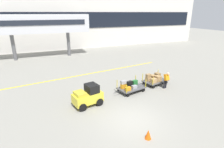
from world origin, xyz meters
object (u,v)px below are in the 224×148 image
baggage_cart_lead (130,87)px  baggage_cart_middle (155,79)px  safety_cone_near (148,134)px  baggage_tug (88,96)px  baggage_handler (166,79)px

baggage_cart_lead → baggage_cart_middle: same height
baggage_cart_middle → safety_cone_near: bearing=-127.7°
baggage_tug → baggage_cart_middle: baggage_tug is taller
baggage_tug → baggage_cart_lead: baggage_tug is taller
baggage_tug → baggage_handler: size_ratio=1.46×
baggage_tug → safety_cone_near: bearing=-68.0°
baggage_cart_middle → baggage_tug: bearing=-167.5°
baggage_tug → safety_cone_near: (1.97, -4.87, -0.48)m
baggage_cart_middle → safety_cone_near: baggage_cart_middle is taller
baggage_tug → baggage_cart_lead: size_ratio=0.74×
baggage_cart_lead → baggage_cart_middle: bearing=11.9°
baggage_cart_lead → safety_cone_near: (-2.01, -5.79, -0.21)m
baggage_cart_lead → baggage_handler: (3.27, -0.60, 0.38)m
baggage_handler → baggage_cart_middle: bearing=104.9°
baggage_tug → safety_cone_near: size_ratio=4.15×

